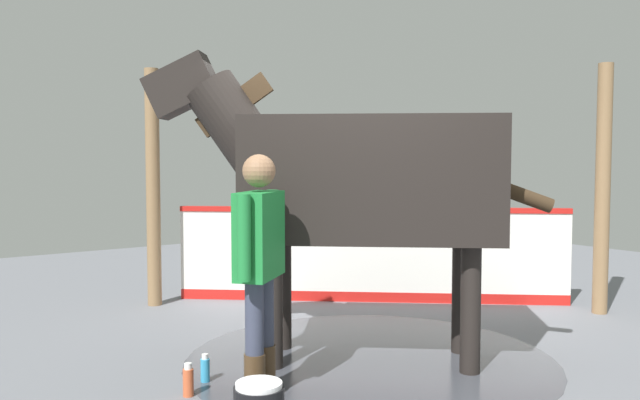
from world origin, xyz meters
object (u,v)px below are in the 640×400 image
bottle_shampoo (205,369)px  handler (259,257)px  bottle_spray (188,381)px  horse (358,178)px

bottle_shampoo → handler: bearing=109.3°
handler → bottle_shampoo: (0.18, -0.51, -0.90)m
bottle_spray → handler: bearing=142.8°
horse → bottle_shampoo: 1.95m
bottle_shampoo → bottle_spray: bearing=41.5°
horse → bottle_spray: size_ratio=11.33×
horse → bottle_spray: (1.52, -0.04, -1.42)m
bottle_spray → bottle_shampoo: bearing=-138.5°
bottle_shampoo → bottle_spray: bottle_spray is taller
handler → bottle_spray: size_ratio=7.20×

